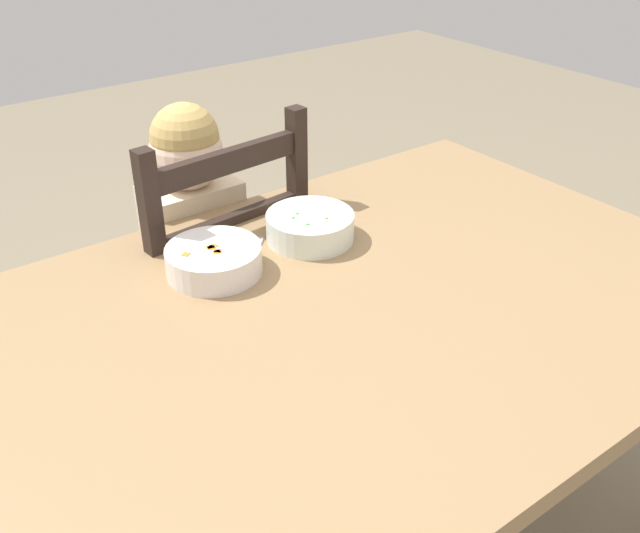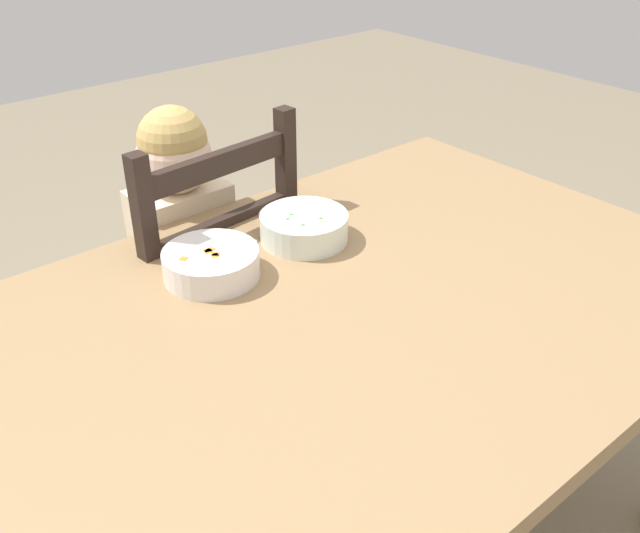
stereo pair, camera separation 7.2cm
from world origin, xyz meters
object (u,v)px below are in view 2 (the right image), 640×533
at_px(dining_table, 351,343).
at_px(child_figure, 190,245).
at_px(bowl_of_peas, 304,226).
at_px(dining_chair, 196,305).
at_px(bowl_of_carrots, 211,263).
at_px(spoon, 247,263).

xyz_separation_m(dining_table, child_figure, (-0.03, 0.54, -0.01)).
bearing_deg(dining_table, bowl_of_peas, 70.49).
relative_size(dining_chair, bowl_of_peas, 5.20).
height_order(bowl_of_peas, bowl_of_carrots, bowl_of_peas).
bearing_deg(dining_chair, spoon, -97.80).
bearing_deg(dining_chair, bowl_of_peas, -69.69).
distance_m(child_figure, bowl_of_carrots, 0.34).
bearing_deg(bowl_of_carrots, bowl_of_peas, -0.00).
bearing_deg(child_figure, bowl_of_carrots, -111.54).
distance_m(dining_table, bowl_of_peas, 0.29).
height_order(dining_table, dining_chair, dining_chair).
relative_size(child_figure, spoon, 8.71).
xyz_separation_m(dining_chair, child_figure, (-0.00, -0.01, 0.18)).
bearing_deg(spoon, dining_chair, 82.20).
xyz_separation_m(dining_chair, spoon, (-0.04, -0.31, 0.28)).
distance_m(child_figure, bowl_of_peas, 0.34).
height_order(dining_table, child_figure, child_figure).
bearing_deg(bowl_of_carrots, dining_chair, 68.18).
relative_size(dining_chair, bowl_of_carrots, 5.18).
height_order(child_figure, bowl_of_carrots, child_figure).
height_order(bowl_of_peas, spoon, bowl_of_peas).
height_order(dining_table, bowl_of_carrots, bowl_of_carrots).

